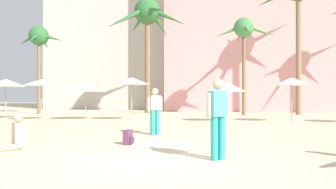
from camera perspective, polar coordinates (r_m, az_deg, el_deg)
ground at (r=6.97m, az=-3.59°, el=-11.69°), size 120.00×120.00×0.00m
hotel_pink at (r=34.61m, az=16.20°, el=12.33°), size 18.38×9.10×17.92m
hotel_tower_gray at (r=40.13m, az=-5.69°, el=14.32°), size 18.05×10.17×23.07m
palm_tree_left at (r=27.45m, az=-3.70°, el=13.24°), size 6.98×6.50×9.49m
palm_tree_center at (r=24.84m, az=13.20°, el=10.50°), size 4.67×4.58×7.18m
palm_tree_right at (r=27.49m, az=-21.77°, el=8.90°), size 4.04×3.90×6.86m
cafe_umbrella_1 at (r=17.96m, az=10.41°, el=1.33°), size 2.00×2.00×2.16m
cafe_umbrella_2 at (r=19.73m, az=-14.27°, el=1.25°), size 2.50×2.50×2.17m
cafe_umbrella_3 at (r=18.69m, az=-6.42°, el=2.38°), size 2.12×2.12×2.47m
cafe_umbrella_4 at (r=18.61m, az=20.92°, el=2.16°), size 2.02×2.02×2.39m
cafe_umbrella_5 at (r=22.20m, az=-26.67°, el=1.85°), size 2.40×2.40×2.45m
cafe_umbrella_7 at (r=20.17m, az=-21.42°, el=1.98°), size 2.10×2.10×2.36m
beach_towel at (r=9.48m, az=-1.62°, el=-8.62°), size 2.07×1.19×0.01m
backpack at (r=9.36m, az=-7.03°, el=-7.52°), size 0.28×0.33×0.42m
person_mid_center at (r=11.63m, az=-2.32°, el=-2.61°), size 0.53×0.46×1.67m
person_near_left at (r=9.29m, az=-25.91°, el=-6.77°), size 0.92×0.95×0.94m
person_far_right at (r=7.09m, az=8.77°, el=-3.63°), size 0.52×0.47×1.76m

